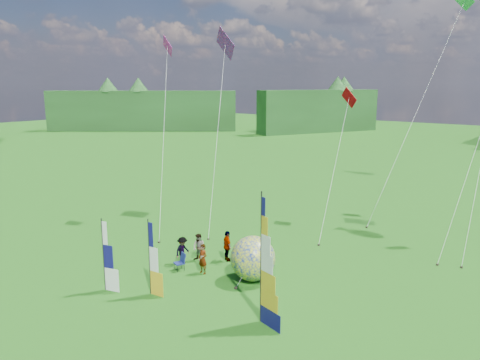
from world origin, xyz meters
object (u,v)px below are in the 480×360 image
Objects in this scene: spectator_b at (199,248)px; spectator_d at (227,246)px; side_banner_far at (103,256)px; camp_chair at (179,262)px; feather_banner_main at (261,261)px; spectator_a at (203,259)px; side_banner_left at (149,258)px; spectator_c at (183,250)px; bol_inflatable at (253,258)px.

spectator_b is 0.90× the size of spectator_d.
camp_chair is at bearing 58.54° from side_banner_far.
feather_banner_main is 3.39× the size of spectator_a.
spectator_d reaches higher than spectator_b.
side_banner_left is at bearing -50.15° from camp_chair.
side_banner_left is 1.03× the size of side_banner_far.
spectator_c is at bearing -119.11° from spectator_b.
feather_banner_main is at bearing 6.06° from camp_chair.
side_banner_far is (-2.07, -1.08, -0.05)m from side_banner_left.
feather_banner_main is at bearing -0.24° from side_banner_far.
feather_banner_main reaches higher than spectator_c.
side_banner_far reaches higher than spectator_b.
spectator_d is at bearing 156.23° from bol_inflatable.
spectator_a reaches higher than camp_chair.
feather_banner_main is 6.13m from spectator_a.
spectator_b is at bearing 144.52° from spectator_a.
side_banner_left is 2.34m from side_banner_far.
bol_inflatable reaches higher than spectator_d.
feather_banner_main is 7.88m from spectator_c.
bol_inflatable is at bearing 41.96° from camp_chair.
spectator_d is (-2.68, 1.18, -0.28)m from bol_inflatable.
bol_inflatable is at bearing 31.77° from side_banner_far.
camp_chair is (-1.27, -0.50, -0.32)m from spectator_a.
spectator_c is (-4.37, -0.68, -0.38)m from bol_inflatable.
side_banner_left is 5.61m from spectator_d.
side_banner_far reaches higher than spectator_d.
bol_inflatable is 1.44× the size of spectator_a.
spectator_c is 2.52m from spectator_d.
side_banner_left is at bearing -122.98° from bol_inflatable.
spectator_a is at bearing 78.53° from side_banner_left.
spectator_c is (-1.82, 0.31, -0.03)m from spectator_a.
feather_banner_main is at bearing -28.69° from spectator_b.
camp_chair is at bearing -178.84° from feather_banner_main.
bol_inflatable is 3.96m from spectator_b.
bol_inflatable is at bearing 25.77° from spectator_a.
side_banner_far is at bearing -148.25° from feather_banner_main.
side_banner_far reaches higher than camp_chair.
side_banner_left is (-5.65, -1.13, -0.93)m from feather_banner_main.
side_banner_far is 2.26× the size of spectator_c.
spectator_d is (2.21, 6.61, -0.86)m from side_banner_far.
feather_banner_main reaches higher than side_banner_left.
feather_banner_main is 2.35× the size of bol_inflatable.
feather_banner_main is 7.81m from spectator_b.
feather_banner_main is at bearing 4.45° from side_banner_left.
spectator_b is 1.61m from spectator_d.
feather_banner_main is at bearing -48.74° from bol_inflatable.
side_banner_left is at bearing 118.81° from spectator_d.
spectator_a is 0.91× the size of spectator_d.
side_banner_left reaches higher than camp_chair.
bol_inflatable is (2.82, 4.35, -0.64)m from side_banner_left.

